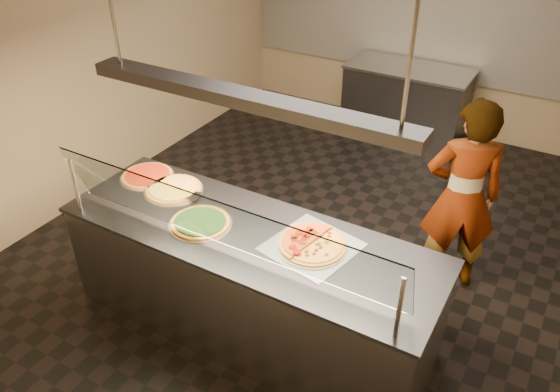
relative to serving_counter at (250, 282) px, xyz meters
The scene contains 18 objects.
ground 1.38m from the serving_counter, 93.10° to the left, with size 5.00×6.00×0.02m, color black.
wall_back 4.43m from the serving_counter, 90.94° to the left, with size 5.00×0.02×3.00m, color tan.
wall_front 2.00m from the serving_counter, 92.35° to the right, with size 5.00×0.02×3.00m, color tan.
wall_left 3.07m from the serving_counter, 153.31° to the left, with size 0.02×6.00×3.00m, color tan.
tile_band 4.36m from the serving_counter, 90.94° to the left, with size 4.90×0.02×1.20m, color silver.
serving_counter is the anchor object (origin of this frame).
sneeze_guard 0.83m from the serving_counter, 90.00° to the right, with size 2.58×0.18×0.54m.
perforated_tray 0.67m from the serving_counter, 10.62° to the left, with size 0.65×0.65×0.01m.
half_pizza_pepperoni 0.62m from the serving_counter, 13.69° to the left, with size 0.31×0.49×0.05m.
half_pizza_sausage 0.76m from the serving_counter, ahead, with size 0.31×0.49×0.04m.
pizza_spinach 0.60m from the serving_counter, 166.08° to the right, with size 0.46×0.46×0.03m.
pizza_cheese 0.96m from the serving_counter, 167.95° to the left, with size 0.46×0.46×0.03m.
pizza_tomato 1.26m from the serving_counter, 168.80° to the left, with size 0.44×0.44×0.03m.
pizza_spatula 0.88m from the serving_counter, 163.87° to the left, with size 0.23×0.22×0.02m.
prep_table 3.85m from the serving_counter, 91.95° to the left, with size 1.52×0.74×0.93m.
worker 1.83m from the serving_counter, 49.10° to the left, with size 0.62×0.41×1.71m, color #35343E.
heat_lamp_housing 1.48m from the serving_counter, ahead, with size 2.30×0.18×0.08m, color #3B3B40.
lamp_rod_right 2.26m from the serving_counter, ahead, with size 0.02×0.02×1.01m, color #B7B7BC.
Camera 1 is at (1.83, -3.86, 3.26)m, focal length 35.00 mm.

